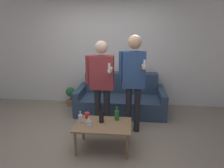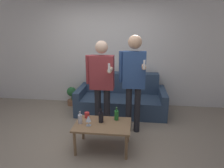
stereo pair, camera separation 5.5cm
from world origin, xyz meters
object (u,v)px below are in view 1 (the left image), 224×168
at_px(person_standing_left, 102,79).
at_px(person_standing_right, 134,76).
at_px(bottle_orange, 117,115).
at_px(couch, 120,99).
at_px(coffee_table, 103,127).

xyz_separation_m(person_standing_left, person_standing_right, (0.57, -0.02, 0.08)).
xyz_separation_m(bottle_orange, person_standing_right, (0.26, 0.45, 0.55)).
distance_m(couch, bottle_orange, 1.39).
xyz_separation_m(couch, bottle_orange, (0.03, -1.38, 0.22)).
bearing_deg(bottle_orange, person_standing_right, 60.37).
height_order(couch, bottle_orange, couch).
distance_m(coffee_table, bottle_orange, 0.30).
xyz_separation_m(coffee_table, person_standing_left, (-0.12, 0.64, 0.61)).
bearing_deg(person_standing_left, coffee_table, -79.56).
xyz_separation_m(coffee_table, bottle_orange, (0.20, 0.17, 0.14)).
distance_m(person_standing_left, person_standing_right, 0.58).
height_order(couch, person_standing_left, person_standing_left).
xyz_separation_m(couch, person_standing_right, (0.28, -0.93, 0.77)).
relative_size(coffee_table, person_standing_right, 0.50).
height_order(couch, person_standing_right, person_standing_right).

